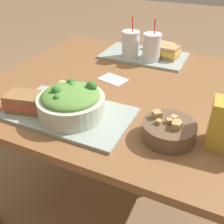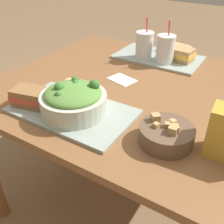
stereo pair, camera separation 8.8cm
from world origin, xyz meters
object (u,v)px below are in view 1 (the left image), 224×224
baguette_far (161,46)px  napkin_folded (113,79)px  sandwich_far (164,51)px  baguette_near (78,92)px  drink_cup_dark (130,45)px  soup_bowl (169,130)px  drink_cup_red (152,48)px  sandwich_near (28,102)px  salad_bowl (71,102)px

baguette_far → napkin_folded: 0.44m
sandwich_far → napkin_folded: 0.37m
napkin_folded → baguette_near: bearing=-100.3°
drink_cup_dark → napkin_folded: (0.02, -0.27, -0.07)m
soup_bowl → drink_cup_red: size_ratio=0.81×
sandwich_near → drink_cup_red: drink_cup_red is taller
sandwich_far → drink_cup_red: (-0.05, -0.07, 0.03)m
sandwich_far → baguette_far: sandwich_far is taller
sandwich_near → drink_cup_red: bearing=55.6°
sandwich_near → drink_cup_dark: 0.66m
napkin_folded → baguette_far: bearing=77.1°
baguette_far → drink_cup_red: drink_cup_red is taller
sandwich_near → drink_cup_dark: (0.14, 0.65, 0.03)m
drink_cup_red → drink_cup_dark: bearing=-180.0°
baguette_near → drink_cup_red: drink_cup_red is taller
salad_bowl → napkin_folded: 0.34m
salad_bowl → soup_bowl: bearing=4.2°
soup_bowl → sandwich_near: bearing=-172.4°
baguette_near → baguette_far: 0.68m
baguette_far → napkin_folded: bearing=177.8°
baguette_far → drink_cup_red: size_ratio=0.78×
salad_bowl → drink_cup_dark: bearing=91.8°
baguette_near → napkin_folded: bearing=-6.9°
sandwich_near → napkin_folded: sandwich_near is taller
soup_bowl → napkin_folded: (-0.33, 0.31, -0.03)m
baguette_near → napkin_folded: (0.04, 0.23, -0.04)m
drink_cup_red → baguette_far: bearing=87.3°
sandwich_far → baguette_far: 0.10m
drink_cup_dark → napkin_folded: size_ratio=1.52×
salad_bowl → drink_cup_red: bearing=81.0°
soup_bowl → baguette_near: 0.39m
sandwich_far → drink_cup_dark: size_ratio=0.80×
sandwich_far → baguette_far: size_ratio=1.02×
baguette_near → drink_cup_red: (0.13, 0.50, 0.04)m
salad_bowl → baguette_far: 0.77m
drink_cup_dark → salad_bowl: bearing=-88.2°
baguette_far → drink_cup_red: (-0.01, -0.16, 0.04)m
salad_bowl → baguette_far: size_ratio=1.43×
sandwich_near → soup_bowl: bearing=-5.4°
salad_bowl → napkin_folded: salad_bowl is taller
sandwich_near → drink_cup_red: size_ratio=0.82×
salad_bowl → drink_cup_dark: drink_cup_dark is taller
napkin_folded → sandwich_far: bearing=67.9°
baguette_near → baguette_far: same height
salad_bowl → sandwich_far: size_ratio=1.40×
baguette_far → salad_bowl: bearing=-177.0°
baguette_near → drink_cup_red: bearing=-11.5°
baguette_near → drink_cup_red: size_ratio=0.79×
baguette_near → sandwich_far: (0.18, 0.57, 0.00)m
soup_bowl → sandwich_far: bearing=106.8°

